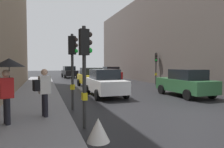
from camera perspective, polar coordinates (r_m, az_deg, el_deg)
name	(u,v)px	position (r m, az deg, el deg)	size (l,w,h in m)	color
ground_plane	(195,114)	(9.60, 22.00, -10.12)	(120.00, 120.00, 0.00)	black
sidewalk_kerb	(36,98)	(13.28, -20.30, -6.17)	(2.84, 40.00, 0.16)	gray
building_facade_right	(185,40)	(28.30, 19.54, 8.81)	(12.00, 33.28, 10.29)	#5B514C
traffic_light_mid_street	(156,62)	(21.57, 12.09, 3.14)	(0.34, 0.45, 3.27)	#2D2D2D
traffic_light_near_left	(85,58)	(6.77, -7.52, 4.37)	(0.44, 0.27, 3.34)	#2D2D2D
traffic_light_near_right	(73,58)	(9.63, -10.81, 4.48)	(0.45, 0.35, 3.48)	#2D2D2D
car_green_estate	(186,83)	(14.25, 19.71, -2.33)	(2.08, 4.23, 1.76)	#2D6038
car_dark_suv	(69,72)	(32.16, -11.71, 0.56)	(2.22, 4.30, 1.76)	black
car_red_sedan	(110,74)	(26.14, -0.42, 0.11)	(2.04, 4.21, 1.76)	red
car_yellow_taxi	(92,77)	(19.00, -5.67, -0.93)	(2.23, 4.31, 1.76)	yellow
car_white_compact	(105,83)	(13.52, -1.91, -2.44)	(2.03, 4.21, 1.76)	silver
pedestrian_with_umbrella	(8,72)	(7.44, -26.78, 0.39)	(1.00, 1.00, 2.14)	black
pedestrian_with_black_backpack	(43,90)	(8.02, -18.46, -4.16)	(0.65, 0.44, 1.77)	black
warning_sign_triangle	(98,130)	(5.80, -3.84, -15.17)	(0.64, 0.64, 0.65)	silver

